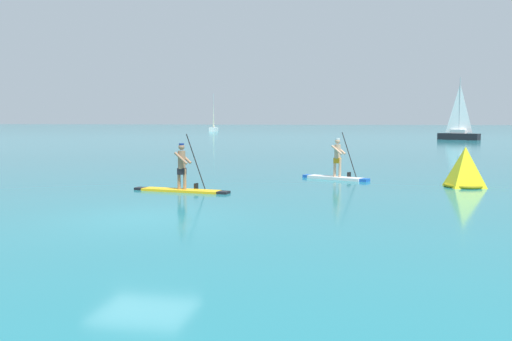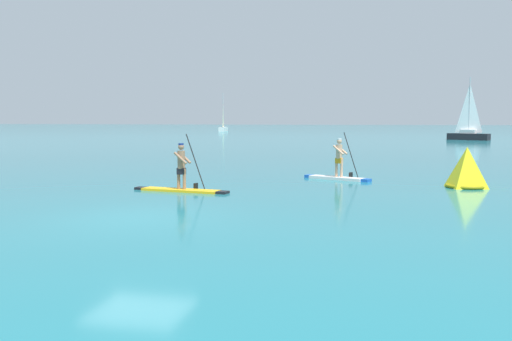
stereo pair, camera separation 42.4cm
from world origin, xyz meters
The scene contains 6 objects.
ground centered at (0.00, 0.00, 0.00)m, with size 440.00×440.00×0.00m, color #1E727F.
paddleboarder_mid_center centered at (-0.64, 5.10, 0.39)m, with size 3.58×1.03×2.05m.
paddleboarder_far_right centered at (4.43, 10.07, 0.39)m, with size 2.86×1.64×1.98m.
race_marker_buoy centered at (9.22, 8.32, 0.68)m, with size 1.68×1.68×1.50m.
sailboat_left_horizon centered at (-23.73, 94.82, 0.99)m, with size 1.56×4.84×7.51m.
sailboat_right_horizon centered at (16.65, 57.16, 1.06)m, with size 4.75×3.43×7.37m.
Camera 2 is at (5.94, -13.44, 2.53)m, focal length 39.61 mm.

